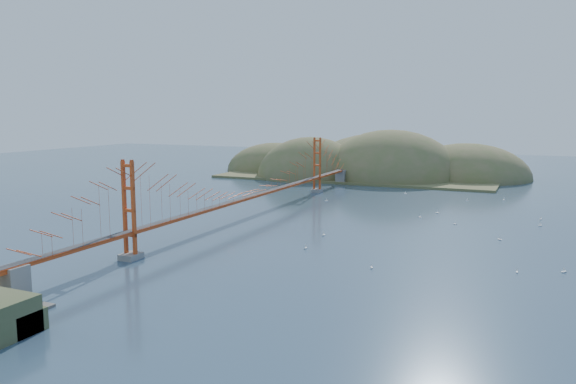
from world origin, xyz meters
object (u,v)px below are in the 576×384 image
at_px(sailboat_1, 420,217).
at_px(sailboat_2, 500,239).
at_px(sailboat_0, 324,234).
at_px(fort, 0,301).
at_px(bridge, 251,174).

distance_m(sailboat_1, sailboat_2, 17.46).
bearing_deg(sailboat_1, sailboat_2, -42.37).
bearing_deg(sailboat_0, fort, -111.99).
xyz_separation_m(bridge, sailboat_0, (16.12, -9.04, -6.85)).
bearing_deg(fort, bridge, 90.48).
relative_size(sailboat_0, sailboat_2, 1.08).
bearing_deg(sailboat_2, sailboat_0, -162.62).
bearing_deg(fort, sailboat_1, 66.27).
bearing_deg(bridge, sailboat_0, -29.29).
height_order(sailboat_0, sailboat_1, sailboat_0).
relative_size(bridge, sailboat_1, 152.99).
distance_m(bridge, sailboat_0, 19.71).
relative_size(sailboat_1, sailboat_2, 0.91).
relative_size(bridge, sailboat_2, 138.75).
distance_m(bridge, fort, 48.40).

